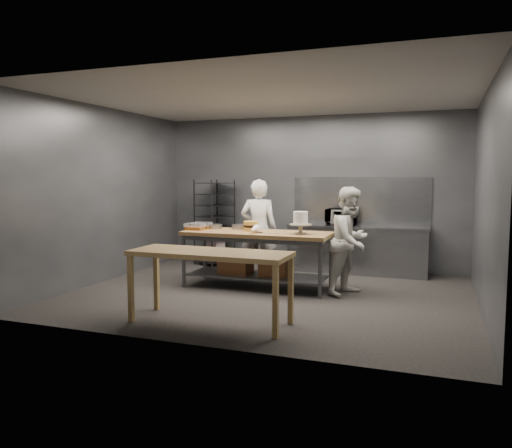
{
  "coord_description": "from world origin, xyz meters",
  "views": [
    {
      "loc": [
        2.44,
        -7.18,
        1.82
      ],
      "look_at": [
        -0.34,
        0.33,
        1.05
      ],
      "focal_mm": 35.0,
      "sensor_mm": 36.0,
      "label": 1
    }
  ],
  "objects_px": {
    "near_counter": "(210,258)",
    "speed_rack": "(215,223)",
    "chef_right": "(351,241)",
    "microwave": "(341,217)",
    "layer_cake": "(251,226)",
    "chef_behind": "(259,229)",
    "frosted_cake_stand": "(301,220)",
    "work_table": "(255,253)"
  },
  "relations": [
    {
      "from": "near_counter",
      "to": "chef_right",
      "type": "height_order",
      "value": "chef_right"
    },
    {
      "from": "microwave",
      "to": "chef_behind",
      "type": "bearing_deg",
      "value": -138.22
    },
    {
      "from": "near_counter",
      "to": "layer_cake",
      "type": "distance_m",
      "value": 2.17
    },
    {
      "from": "chef_right",
      "to": "microwave",
      "type": "distance_m",
      "value": 1.82
    },
    {
      "from": "frosted_cake_stand",
      "to": "chef_behind",
      "type": "bearing_deg",
      "value": 141.47
    },
    {
      "from": "frosted_cake_stand",
      "to": "work_table",
      "type": "bearing_deg",
      "value": 174.22
    },
    {
      "from": "work_table",
      "to": "chef_behind",
      "type": "height_order",
      "value": "chef_behind"
    },
    {
      "from": "work_table",
      "to": "microwave",
      "type": "xyz_separation_m",
      "value": [
        1.05,
        1.81,
        0.48
      ]
    },
    {
      "from": "work_table",
      "to": "near_counter",
      "type": "distance_m",
      "value": 2.08
    },
    {
      "from": "speed_rack",
      "to": "chef_right",
      "type": "xyz_separation_m",
      "value": [
        3.07,
        -1.66,
        -0.03
      ]
    },
    {
      "from": "near_counter",
      "to": "chef_behind",
      "type": "relative_size",
      "value": 1.13
    },
    {
      "from": "chef_behind",
      "to": "near_counter",
      "type": "bearing_deg",
      "value": 87.1
    },
    {
      "from": "microwave",
      "to": "chef_right",
      "type": "bearing_deg",
      "value": -74.44
    },
    {
      "from": "speed_rack",
      "to": "microwave",
      "type": "relative_size",
      "value": 3.23
    },
    {
      "from": "work_table",
      "to": "frosted_cake_stand",
      "type": "relative_size",
      "value": 6.81
    },
    {
      "from": "chef_behind",
      "to": "layer_cake",
      "type": "distance_m",
      "value": 0.63
    },
    {
      "from": "microwave",
      "to": "work_table",
      "type": "bearing_deg",
      "value": -120.23
    },
    {
      "from": "speed_rack",
      "to": "chef_right",
      "type": "height_order",
      "value": "speed_rack"
    },
    {
      "from": "chef_right",
      "to": "frosted_cake_stand",
      "type": "relative_size",
      "value": 4.7
    },
    {
      "from": "speed_rack",
      "to": "work_table",
      "type": "bearing_deg",
      "value": -48.42
    },
    {
      "from": "chef_behind",
      "to": "layer_cake",
      "type": "xyz_separation_m",
      "value": [
        0.09,
        -0.61,
        0.12
      ]
    },
    {
      "from": "microwave",
      "to": "layer_cake",
      "type": "bearing_deg",
      "value": -123.93
    },
    {
      "from": "near_counter",
      "to": "speed_rack",
      "type": "distance_m",
      "value": 4.15
    },
    {
      "from": "speed_rack",
      "to": "chef_behind",
      "type": "bearing_deg",
      "value": -37.55
    },
    {
      "from": "work_table",
      "to": "chef_behind",
      "type": "xyz_separation_m",
      "value": [
        -0.19,
        0.7,
        0.31
      ]
    },
    {
      "from": "chef_right",
      "to": "frosted_cake_stand",
      "type": "height_order",
      "value": "chef_right"
    },
    {
      "from": "chef_behind",
      "to": "layer_cake",
      "type": "relative_size",
      "value": 7.29
    },
    {
      "from": "layer_cake",
      "to": "frosted_cake_stand",
      "type": "bearing_deg",
      "value": -10.55
    },
    {
      "from": "chef_right",
      "to": "microwave",
      "type": "relative_size",
      "value": 3.06
    },
    {
      "from": "near_counter",
      "to": "chef_right",
      "type": "relative_size",
      "value": 1.21
    },
    {
      "from": "work_table",
      "to": "near_counter",
      "type": "xyz_separation_m",
      "value": [
        0.17,
        -2.06,
        0.24
      ]
    },
    {
      "from": "speed_rack",
      "to": "microwave",
      "type": "distance_m",
      "value": 2.6
    },
    {
      "from": "near_counter",
      "to": "layer_cake",
      "type": "xyz_separation_m",
      "value": [
        -0.28,
        2.14,
        0.19
      ]
    },
    {
      "from": "chef_behind",
      "to": "microwave",
      "type": "xyz_separation_m",
      "value": [
        1.25,
        1.11,
        0.17
      ]
    },
    {
      "from": "frosted_cake_stand",
      "to": "layer_cake",
      "type": "height_order",
      "value": "frosted_cake_stand"
    },
    {
      "from": "speed_rack",
      "to": "frosted_cake_stand",
      "type": "bearing_deg",
      "value": -37.96
    },
    {
      "from": "near_counter",
      "to": "microwave",
      "type": "height_order",
      "value": "microwave"
    },
    {
      "from": "layer_cake",
      "to": "near_counter",
      "type": "bearing_deg",
      "value": -82.67
    },
    {
      "from": "chef_right",
      "to": "layer_cake",
      "type": "bearing_deg",
      "value": 112.63
    },
    {
      "from": "near_counter",
      "to": "speed_rack",
      "type": "relative_size",
      "value": 1.14
    },
    {
      "from": "speed_rack",
      "to": "chef_behind",
      "type": "relative_size",
      "value": 0.99
    },
    {
      "from": "speed_rack",
      "to": "layer_cake",
      "type": "relative_size",
      "value": 7.23
    }
  ]
}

